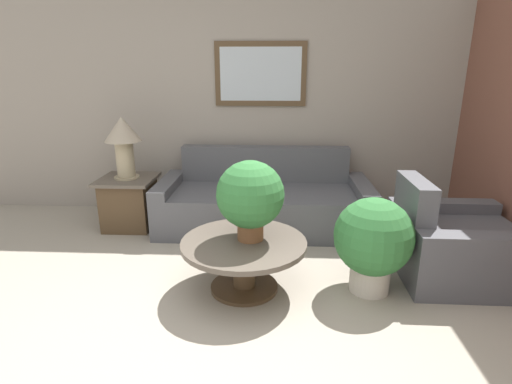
{
  "coord_description": "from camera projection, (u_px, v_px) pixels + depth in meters",
  "views": [
    {
      "loc": [
        0.29,
        -1.97,
        1.7
      ],
      "look_at": [
        0.11,
        1.6,
        0.58
      ],
      "focal_mm": 28.0,
      "sensor_mm": 36.0,
      "label": 1
    }
  ],
  "objects": [
    {
      "name": "armchair",
      "position": [
        454.0,
        245.0,
        3.37
      ],
      "size": [
        0.97,
        0.98,
        0.84
      ],
      "rotation": [
        0.0,
        0.0,
        1.56
      ],
      "color": "#4C4C51",
      "rests_on": "ground_plane"
    },
    {
      "name": "potted_plant_on_table",
      "position": [
        250.0,
        196.0,
        3.03
      ],
      "size": [
        0.52,
        0.52,
        0.63
      ],
      "color": "brown",
      "rests_on": "coffee_table"
    },
    {
      "name": "couch_main",
      "position": [
        264.0,
        203.0,
        4.4
      ],
      "size": [
        2.28,
        0.94,
        0.84
      ],
      "color": "#4C4C51",
      "rests_on": "ground_plane"
    },
    {
      "name": "ground_plane",
      "position": [
        224.0,
        363.0,
        2.4
      ],
      "size": [
        20.0,
        20.0,
        0.0
      ],
      "primitive_type": "plane",
      "color": "gray"
    },
    {
      "name": "side_table",
      "position": [
        129.0,
        202.0,
        4.39
      ],
      "size": [
        0.59,
        0.59,
        0.56
      ],
      "color": "#4C3823",
      "rests_on": "ground_plane"
    },
    {
      "name": "table_lamp",
      "position": [
        123.0,
        138.0,
        4.18
      ],
      "size": [
        0.39,
        0.39,
        0.66
      ],
      "color": "tan",
      "rests_on": "side_table"
    },
    {
      "name": "potted_plant_floor",
      "position": [
        373.0,
        240.0,
        3.07
      ],
      "size": [
        0.61,
        0.61,
        0.77
      ],
      "color": "beige",
      "rests_on": "ground_plane"
    },
    {
      "name": "wall_back",
      "position": [
        252.0,
        103.0,
        4.65
      ],
      "size": [
        6.77,
        0.09,
        2.6
      ],
      "color": "gray",
      "rests_on": "ground_plane"
    },
    {
      "name": "coffee_table",
      "position": [
        244.0,
        254.0,
        3.13
      ],
      "size": [
        0.98,
        0.98,
        0.42
      ],
      "color": "#4C3823",
      "rests_on": "ground_plane"
    }
  ]
}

